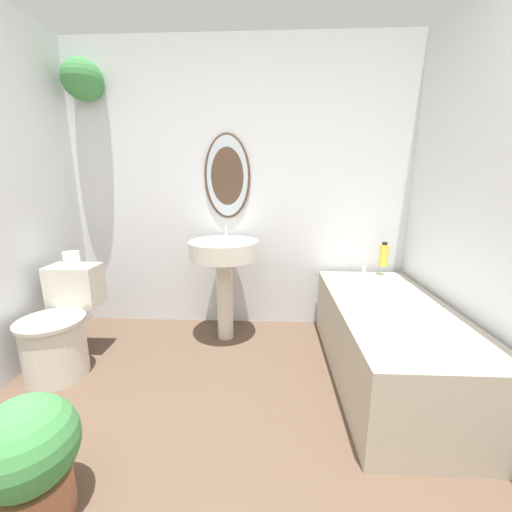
# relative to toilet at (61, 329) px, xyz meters

# --- Properties ---
(wall_back) EXTENTS (2.97, 0.31, 2.40)m
(wall_back) POSITION_rel_toilet_xyz_m (1.08, 0.84, 0.96)
(wall_back) COLOR silver
(wall_back) RESTS_ON ground_plane
(toilet) EXTENTS (0.41, 0.61, 0.69)m
(toilet) POSITION_rel_toilet_xyz_m (0.00, 0.00, 0.00)
(toilet) COLOR beige
(toilet) RESTS_ON ground_plane
(pedestal_sink) EXTENTS (0.55, 0.55, 0.92)m
(pedestal_sink) POSITION_rel_toilet_xyz_m (1.06, 0.50, 0.37)
(pedestal_sink) COLOR beige
(pedestal_sink) RESTS_ON ground_plane
(bathtub) EXTENTS (0.71, 1.50, 0.59)m
(bathtub) POSITION_rel_toilet_xyz_m (2.21, 0.02, -0.03)
(bathtub) COLOR #B2A893
(bathtub) RESTS_ON ground_plane
(shampoo_bottle) EXTENTS (0.07, 0.07, 0.20)m
(shampoo_bottle) POSITION_rel_toilet_xyz_m (2.37, 0.68, 0.39)
(shampoo_bottle) COLOR gold
(shampoo_bottle) RESTS_ON bathtub
(potted_plant) EXTENTS (0.36, 0.36, 0.51)m
(potted_plant) POSITION_rel_toilet_xyz_m (0.53, -0.97, -0.02)
(potted_plant) COLOR #9E6042
(potted_plant) RESTS_ON ground_plane
(toilet_paper_roll) EXTENTS (0.11, 0.11, 0.10)m
(toilet_paper_roll) POSITION_rel_toilet_xyz_m (0.00, 0.22, 0.44)
(toilet_paper_roll) COLOR white
(toilet_paper_roll) RESTS_ON toilet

